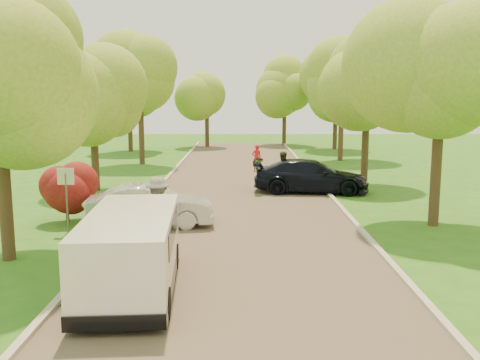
{
  "coord_description": "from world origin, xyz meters",
  "views": [
    {
      "loc": [
        -0.01,
        -13.42,
        4.55
      ],
      "look_at": [
        -0.04,
        7.02,
        1.3
      ],
      "focal_mm": 40.0,
      "sensor_mm": 36.0,
      "label": 1
    }
  ],
  "objects_px": {
    "silver_sedan": "(150,206)",
    "person_olive": "(282,171)",
    "skateboarder": "(158,210)",
    "dark_sedan": "(311,176)",
    "longboard": "(159,243)",
    "minivan": "(131,250)",
    "person_striped": "(257,158)",
    "street_sign": "(66,186)"
  },
  "relations": [
    {
      "from": "street_sign",
      "to": "skateboarder",
      "type": "height_order",
      "value": "street_sign"
    },
    {
      "from": "street_sign",
      "to": "dark_sedan",
      "type": "height_order",
      "value": "street_sign"
    },
    {
      "from": "skateboarder",
      "to": "longboard",
      "type": "bearing_deg",
      "value": -0.0
    },
    {
      "from": "skateboarder",
      "to": "person_striped",
      "type": "height_order",
      "value": "skateboarder"
    },
    {
      "from": "person_olive",
      "to": "minivan",
      "type": "bearing_deg",
      "value": 67.45
    },
    {
      "from": "dark_sedan",
      "to": "person_olive",
      "type": "relative_size",
      "value": 2.88
    },
    {
      "from": "dark_sedan",
      "to": "longboard",
      "type": "distance_m",
      "value": 10.87
    },
    {
      "from": "minivan",
      "to": "person_striped",
      "type": "distance_m",
      "value": 20.3
    },
    {
      "from": "street_sign",
      "to": "skateboarder",
      "type": "xyz_separation_m",
      "value": [
        3.31,
        -1.7,
        -0.43
      ]
    },
    {
      "from": "silver_sedan",
      "to": "person_striped",
      "type": "bearing_deg",
      "value": -22.38
    },
    {
      "from": "silver_sedan",
      "to": "dark_sedan",
      "type": "bearing_deg",
      "value": -49.9
    },
    {
      "from": "silver_sedan",
      "to": "dark_sedan",
      "type": "relative_size",
      "value": 0.82
    },
    {
      "from": "silver_sedan",
      "to": "person_striped",
      "type": "height_order",
      "value": "person_striped"
    },
    {
      "from": "minivan",
      "to": "person_striped",
      "type": "relative_size",
      "value": 3.2
    },
    {
      "from": "person_striped",
      "to": "skateboarder",
      "type": "bearing_deg",
      "value": 63.06
    },
    {
      "from": "silver_sedan",
      "to": "dark_sedan",
      "type": "distance_m",
      "value": 9.28
    },
    {
      "from": "street_sign",
      "to": "person_striped",
      "type": "relative_size",
      "value": 1.36
    },
    {
      "from": "dark_sedan",
      "to": "person_olive",
      "type": "distance_m",
      "value": 1.49
    },
    {
      "from": "minivan",
      "to": "person_olive",
      "type": "distance_m",
      "value": 14.36
    },
    {
      "from": "silver_sedan",
      "to": "skateboarder",
      "type": "height_order",
      "value": "skateboarder"
    },
    {
      "from": "street_sign",
      "to": "skateboarder",
      "type": "bearing_deg",
      "value": -27.13
    },
    {
      "from": "silver_sedan",
      "to": "longboard",
      "type": "distance_m",
      "value": 2.68
    },
    {
      "from": "street_sign",
      "to": "person_striped",
      "type": "bearing_deg",
      "value": 65.15
    },
    {
      "from": "silver_sedan",
      "to": "skateboarder",
      "type": "bearing_deg",
      "value": -170.59
    },
    {
      "from": "person_striped",
      "to": "person_olive",
      "type": "distance_m",
      "value": 6.46
    },
    {
      "from": "street_sign",
      "to": "minivan",
      "type": "xyz_separation_m",
      "value": [
        3.25,
        -5.42,
        -0.58
      ]
    },
    {
      "from": "dark_sedan",
      "to": "person_striped",
      "type": "xyz_separation_m",
      "value": [
        -2.35,
        7.09,
        0.02
      ]
    },
    {
      "from": "street_sign",
      "to": "silver_sedan",
      "type": "distance_m",
      "value": 2.88
    },
    {
      "from": "silver_sedan",
      "to": "person_olive",
      "type": "bearing_deg",
      "value": -40.75
    },
    {
      "from": "dark_sedan",
      "to": "person_striped",
      "type": "height_order",
      "value": "person_striped"
    },
    {
      "from": "longboard",
      "to": "person_olive",
      "type": "xyz_separation_m",
      "value": [
        4.49,
        9.89,
        0.82
      ]
    },
    {
      "from": "dark_sedan",
      "to": "longboard",
      "type": "relative_size",
      "value": 5.04
    },
    {
      "from": "silver_sedan",
      "to": "person_olive",
      "type": "height_order",
      "value": "person_olive"
    },
    {
      "from": "longboard",
      "to": "person_striped",
      "type": "bearing_deg",
      "value": -86.05
    },
    {
      "from": "dark_sedan",
      "to": "person_striped",
      "type": "relative_size",
      "value": 3.36
    },
    {
      "from": "street_sign",
      "to": "minivan",
      "type": "relative_size",
      "value": 0.43
    },
    {
      "from": "dark_sedan",
      "to": "minivan",
      "type": "bearing_deg",
      "value": 161.23
    },
    {
      "from": "silver_sedan",
      "to": "longboard",
      "type": "xyz_separation_m",
      "value": [
        0.68,
        -2.52,
        -0.61
      ]
    },
    {
      "from": "longboard",
      "to": "person_striped",
      "type": "xyz_separation_m",
      "value": [
        3.44,
        16.27,
        0.69
      ]
    },
    {
      "from": "longboard",
      "to": "silver_sedan",
      "type": "bearing_deg",
      "value": -59.0
    },
    {
      "from": "longboard",
      "to": "street_sign",
      "type": "bearing_deg",
      "value": -11.24
    },
    {
      "from": "minivan",
      "to": "skateboarder",
      "type": "xyz_separation_m",
      "value": [
        0.06,
        3.72,
        0.15
      ]
    }
  ]
}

